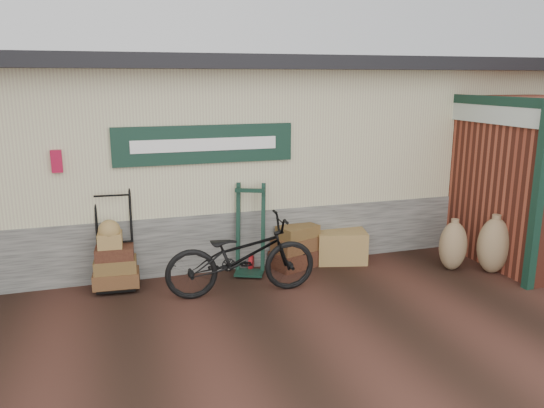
% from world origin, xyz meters
% --- Properties ---
extents(ground, '(80.00, 80.00, 0.00)m').
position_xyz_m(ground, '(0.00, 0.00, 0.00)').
color(ground, black).
rests_on(ground, ground).
extents(station_building, '(14.40, 4.10, 3.20)m').
position_xyz_m(station_building, '(-0.01, 2.74, 1.61)').
color(station_building, '#4C4C47').
rests_on(station_building, ground).
extents(brick_outbuilding, '(1.71, 4.51, 2.62)m').
position_xyz_m(brick_outbuilding, '(4.70, 1.19, 1.30)').
color(brick_outbuilding, maroon).
rests_on(brick_outbuilding, ground).
extents(porter_trolley, '(0.79, 0.62, 1.50)m').
position_xyz_m(porter_trolley, '(-1.64, 0.85, 0.75)').
color(porter_trolley, black).
rests_on(porter_trolley, ground).
extents(green_barrow, '(0.62, 0.58, 1.36)m').
position_xyz_m(green_barrow, '(0.30, 0.77, 0.68)').
color(green_barrow, black).
rests_on(green_barrow, ground).
extents(suitcase_stack, '(0.87, 0.70, 0.66)m').
position_xyz_m(suitcase_stack, '(1.06, 0.83, 0.33)').
color(suitcase_stack, '#371811').
rests_on(suitcase_stack, ground).
extents(wicker_hamper, '(0.88, 0.68, 0.51)m').
position_xyz_m(wicker_hamper, '(1.82, 0.82, 0.25)').
color(wicker_hamper, olive).
rests_on(wicker_hamper, ground).
extents(bicycle, '(0.81, 2.08, 1.19)m').
position_xyz_m(bicycle, '(-0.02, 0.04, 0.60)').
color(bicycle, black).
rests_on(bicycle, ground).
extents(burlap_sack_left, '(0.59, 0.55, 0.75)m').
position_xyz_m(burlap_sack_left, '(3.30, -0.03, 0.38)').
color(burlap_sack_left, brown).
rests_on(burlap_sack_left, ground).
extents(burlap_sack_right, '(0.60, 0.53, 0.85)m').
position_xyz_m(burlap_sack_right, '(3.80, -0.32, 0.43)').
color(burlap_sack_right, brown).
rests_on(burlap_sack_right, ground).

